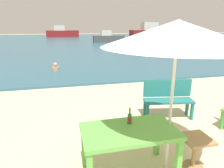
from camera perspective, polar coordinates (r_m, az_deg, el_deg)
name	(u,v)px	position (r m, az deg, el deg)	size (l,w,h in m)	color
ground_plane	(182,167)	(3.73, 19.40, -21.32)	(120.00, 120.00, 0.00)	beige
sea_water	(74,40)	(32.54, -10.85, 12.05)	(120.00, 50.00, 0.08)	#2D6075
picnic_table_green	(129,136)	(3.08, 4.88, -14.48)	(1.40, 0.80, 0.76)	#60B24C
beer_bottle_amber	(130,118)	(3.15, 5.03, -9.59)	(0.07, 0.07, 0.26)	#2D662D
patio_umbrella	(177,34)	(2.93, 18.11, 13.44)	(2.10, 2.10, 2.30)	silver
side_table_wood	(195,148)	(3.59, 22.56, -16.47)	(0.44, 0.44, 0.54)	#9E7A51
bench_teal_center	(168,96)	(5.15, 15.63, -3.44)	(1.24, 0.57, 0.95)	#237275
swimmer_person	(56,67)	(10.38, -15.76, 4.57)	(0.34, 0.34, 0.41)	tan
boat_fishing_trawler	(152,34)	(33.84, 11.44, 13.89)	(7.43, 2.03, 2.70)	maroon
boat_barge	(108,38)	(28.40, -1.03, 12.99)	(4.30, 1.17, 1.56)	#4C4C4C
boat_sailboat	(62,33)	(42.45, -13.97, 13.94)	(6.27, 1.71, 2.28)	maroon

